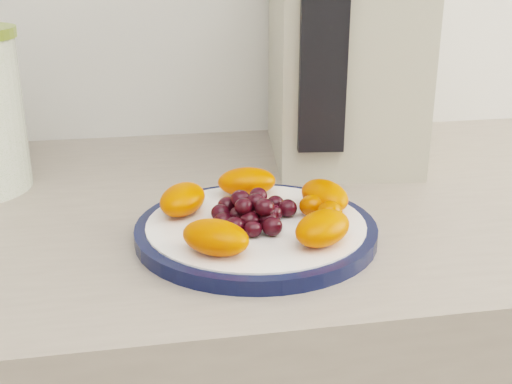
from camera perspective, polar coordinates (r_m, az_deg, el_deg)
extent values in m
cylinder|color=black|center=(0.66, 0.00, -3.45)|extent=(0.25, 0.25, 0.01)
cylinder|color=white|center=(0.66, 0.00, -3.37)|extent=(0.23, 0.23, 0.02)
cube|color=#ACA791|center=(0.92, 7.70, 13.20)|extent=(0.22, 0.28, 0.33)
cube|color=black|center=(0.78, 6.02, 12.34)|extent=(0.06, 0.03, 0.24)
ellipsoid|color=#E33B00|center=(0.69, 6.11, -0.34)|extent=(0.06, 0.07, 0.03)
ellipsoid|color=#E33B00|center=(0.73, -0.82, 0.93)|extent=(0.07, 0.05, 0.03)
ellipsoid|color=#E33B00|center=(0.68, -6.54, -0.64)|extent=(0.07, 0.08, 0.03)
ellipsoid|color=#E33B00|center=(0.59, -3.61, -4.04)|extent=(0.08, 0.07, 0.03)
ellipsoid|color=#E33B00|center=(0.61, 5.95, -3.20)|extent=(0.08, 0.08, 0.03)
ellipsoid|color=black|center=(0.65, 0.00, -1.91)|extent=(0.02, 0.02, 0.02)
ellipsoid|color=black|center=(0.66, 1.61, -1.90)|extent=(0.02, 0.02, 0.02)
ellipsoid|color=black|center=(0.67, 0.54, -1.41)|extent=(0.02, 0.02, 0.02)
ellipsoid|color=black|center=(0.67, -1.04, -1.56)|extent=(0.02, 0.02, 0.02)
ellipsoid|color=black|center=(0.65, -1.62, -2.09)|extent=(0.02, 0.02, 0.02)
ellipsoid|color=black|center=(0.64, -0.56, -2.54)|extent=(0.02, 0.02, 0.02)
ellipsoid|color=black|center=(0.64, 1.09, -2.42)|extent=(0.02, 0.02, 0.02)
ellipsoid|color=black|center=(0.67, 2.82, -1.43)|extent=(0.02, 0.02, 0.02)
ellipsoid|color=black|center=(0.68, 1.74, -1.03)|extent=(0.02, 0.02, 0.02)
ellipsoid|color=black|center=(0.69, 0.24, -0.84)|extent=(0.02, 0.02, 0.02)
ellipsoid|color=black|center=(0.69, -1.31, -0.96)|extent=(0.02, 0.02, 0.02)
ellipsoid|color=black|center=(0.67, -2.56, -1.23)|extent=(0.02, 0.02, 0.02)
ellipsoid|color=black|center=(0.66, -3.17, -1.86)|extent=(0.02, 0.02, 0.02)
ellipsoid|color=black|center=(0.64, -2.95, -2.56)|extent=(0.02, 0.02, 0.02)
ellipsoid|color=black|center=(0.63, -1.89, -3.01)|extent=(0.02, 0.02, 0.02)
ellipsoid|color=black|center=(0.62, -0.27, -3.31)|extent=(0.02, 0.02, 0.02)
ellipsoid|color=black|center=(0.62, 1.44, -3.08)|extent=(0.02, 0.02, 0.02)
ellipsoid|color=black|center=(0.65, 0.00, -0.88)|extent=(0.02, 0.02, 0.02)
ellipsoid|color=black|center=(0.67, 0.20, -0.34)|extent=(0.02, 0.02, 0.02)
ellipsoid|color=black|center=(0.66, -1.40, -0.63)|extent=(0.02, 0.02, 0.02)
ellipsoid|color=black|center=(0.64, -1.10, -1.31)|extent=(0.02, 0.02, 0.02)
ellipsoid|color=black|center=(0.64, 0.76, -1.39)|extent=(0.02, 0.02, 0.02)
ellipsoid|color=#CB3C00|center=(0.67, 5.11, -1.21)|extent=(0.03, 0.03, 0.02)
ellipsoid|color=#CB3C00|center=(0.68, 6.99, -0.89)|extent=(0.04, 0.04, 0.02)
ellipsoid|color=#CB3C00|center=(0.66, 6.55, -1.80)|extent=(0.04, 0.04, 0.02)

